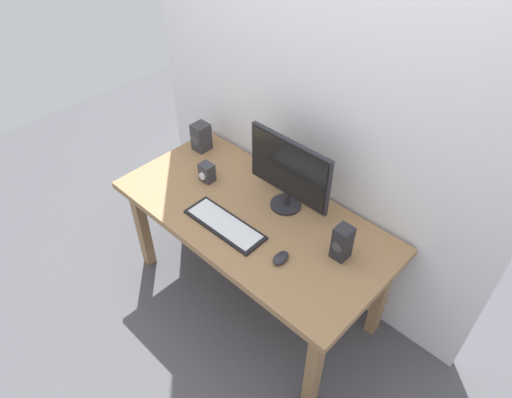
{
  "coord_description": "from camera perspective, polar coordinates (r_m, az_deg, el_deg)",
  "views": [
    {
      "loc": [
        1.25,
        -1.28,
        2.4
      ],
      "look_at": [
        0.03,
        0.0,
        0.83
      ],
      "focal_mm": 31.91,
      "sensor_mm": 36.0,
      "label": 1
    }
  ],
  "objects": [
    {
      "name": "desk",
      "position": [
        2.52,
        -0.44,
        -3.16
      ],
      "size": [
        1.56,
        0.76,
        0.71
      ],
      "color": "#936D47",
      "rests_on": "ground_plane"
    },
    {
      "name": "ground_plane",
      "position": [
        2.99,
        -0.38,
        -11.68
      ],
      "size": [
        6.0,
        6.0,
        0.0
      ],
      "primitive_type": "plane",
      "color": "#4C4C51"
    },
    {
      "name": "speaker_left",
      "position": [
        2.9,
        -6.89,
        7.73
      ],
      "size": [
        0.09,
        0.1,
        0.18
      ],
      "color": "#333338",
      "rests_on": "desk"
    },
    {
      "name": "monitor",
      "position": [
        2.37,
        4.11,
        3.39
      ],
      "size": [
        0.51,
        0.17,
        0.42
      ],
      "color": "#232328",
      "rests_on": "desk"
    },
    {
      "name": "wall_back",
      "position": [
        2.29,
        7.16,
        18.28
      ],
      "size": [
        2.31,
        0.04,
        3.0
      ],
      "primitive_type": "cube",
      "color": "silver",
      "rests_on": "ground_plane"
    },
    {
      "name": "audio_controller",
      "position": [
        2.65,
        -6.19,
        3.32
      ],
      "size": [
        0.08,
        0.08,
        0.11
      ],
      "color": "#333338",
      "rests_on": "desk"
    },
    {
      "name": "mouse",
      "position": [
        2.22,
        3.13,
        -7.4
      ],
      "size": [
        0.07,
        0.11,
        0.03
      ],
      "primitive_type": "ellipsoid",
      "rotation": [
        0.0,
        0.0,
        0.11
      ],
      "color": "#232328",
      "rests_on": "desk"
    },
    {
      "name": "speaker_right",
      "position": [
        2.22,
        10.75,
        -5.41
      ],
      "size": [
        0.08,
        0.09,
        0.19
      ],
      "color": "#232328",
      "rests_on": "desk"
    },
    {
      "name": "keyboard_primary",
      "position": [
        2.39,
        -3.95,
        -3.2
      ],
      "size": [
        0.47,
        0.17,
        0.02
      ],
      "color": "black",
      "rests_on": "desk"
    }
  ]
}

